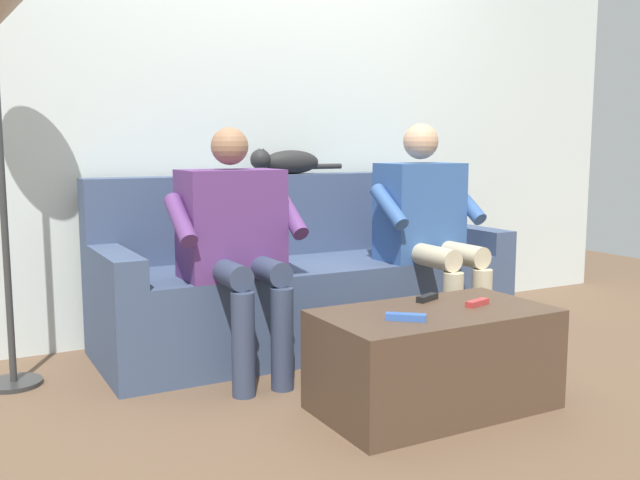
{
  "coord_description": "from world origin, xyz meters",
  "views": [
    {
      "loc": [
        1.71,
        3.17,
        1.05
      ],
      "look_at": [
        0.0,
        0.03,
        0.57
      ],
      "focal_mm": 39.72,
      "sensor_mm": 36.0,
      "label": 1
    }
  ],
  "objects_px": {
    "coffee_table": "(434,359)",
    "person_right_seated": "(236,234)",
    "cat_on_backrest": "(286,162)",
    "person_left_seated": "(427,221)",
    "remote_blue": "(406,317)",
    "couch": "(305,284)",
    "remote_red": "(477,303)",
    "remote_black": "(427,298)"
  },
  "relations": [
    {
      "from": "person_right_seated",
      "to": "cat_on_backrest",
      "type": "xyz_separation_m",
      "value": [
        -0.54,
        -0.58,
        0.31
      ]
    },
    {
      "from": "person_right_seated",
      "to": "person_left_seated",
      "type": "bearing_deg",
      "value": 178.95
    },
    {
      "from": "couch",
      "to": "remote_black",
      "type": "height_order",
      "value": "couch"
    },
    {
      "from": "remote_black",
      "to": "remote_blue",
      "type": "distance_m",
      "value": 0.36
    },
    {
      "from": "person_right_seated",
      "to": "remote_red",
      "type": "bearing_deg",
      "value": 132.31
    },
    {
      "from": "couch",
      "to": "person_left_seated",
      "type": "height_order",
      "value": "person_left_seated"
    },
    {
      "from": "couch",
      "to": "cat_on_backrest",
      "type": "distance_m",
      "value": 0.69
    },
    {
      "from": "coffee_table",
      "to": "remote_blue",
      "type": "xyz_separation_m",
      "value": [
        0.2,
        0.08,
        0.21
      ]
    },
    {
      "from": "person_left_seated",
      "to": "remote_red",
      "type": "bearing_deg",
      "value": 67.11
    },
    {
      "from": "person_left_seated",
      "to": "cat_on_backrest",
      "type": "bearing_deg",
      "value": -49.09
    },
    {
      "from": "couch",
      "to": "remote_red",
      "type": "relative_size",
      "value": 17.76
    },
    {
      "from": "couch",
      "to": "cat_on_backrest",
      "type": "xyz_separation_m",
      "value": [
        -0.01,
        -0.24,
        0.65
      ]
    },
    {
      "from": "coffee_table",
      "to": "cat_on_backrest",
      "type": "distance_m",
      "value": 1.56
    },
    {
      "from": "remote_red",
      "to": "remote_blue",
      "type": "height_order",
      "value": "remote_blue"
    },
    {
      "from": "person_left_seated",
      "to": "person_right_seated",
      "type": "height_order",
      "value": "person_left_seated"
    },
    {
      "from": "couch",
      "to": "coffee_table",
      "type": "bearing_deg",
      "value": 90.0
    },
    {
      "from": "remote_blue",
      "to": "remote_red",
      "type": "bearing_deg",
      "value": -131.31
    },
    {
      "from": "cat_on_backrest",
      "to": "remote_blue",
      "type": "bearing_deg",
      "value": 81.92
    },
    {
      "from": "coffee_table",
      "to": "remote_black",
      "type": "height_order",
      "value": "remote_black"
    },
    {
      "from": "remote_black",
      "to": "person_left_seated",
      "type": "bearing_deg",
      "value": 31.26
    },
    {
      "from": "couch",
      "to": "remote_blue",
      "type": "xyz_separation_m",
      "value": [
        0.2,
        1.2,
        0.11
      ]
    },
    {
      "from": "person_left_seated",
      "to": "remote_black",
      "type": "relative_size",
      "value": 9.33
    },
    {
      "from": "cat_on_backrest",
      "to": "remote_blue",
      "type": "distance_m",
      "value": 1.56
    },
    {
      "from": "person_left_seated",
      "to": "person_right_seated",
      "type": "relative_size",
      "value": 1.03
    },
    {
      "from": "remote_blue",
      "to": "person_left_seated",
      "type": "bearing_deg",
      "value": -90.96
    },
    {
      "from": "couch",
      "to": "remote_black",
      "type": "distance_m",
      "value": 0.98
    },
    {
      "from": "cat_on_backrest",
      "to": "remote_red",
      "type": "height_order",
      "value": "cat_on_backrest"
    },
    {
      "from": "coffee_table",
      "to": "couch",
      "type": "bearing_deg",
      "value": -90.0
    },
    {
      "from": "remote_red",
      "to": "remote_blue",
      "type": "bearing_deg",
      "value": -6.77
    },
    {
      "from": "couch",
      "to": "remote_blue",
      "type": "distance_m",
      "value": 1.23
    },
    {
      "from": "cat_on_backrest",
      "to": "remote_red",
      "type": "relative_size",
      "value": 4.55
    },
    {
      "from": "couch",
      "to": "person_right_seated",
      "type": "height_order",
      "value": "person_right_seated"
    },
    {
      "from": "cat_on_backrest",
      "to": "person_right_seated",
      "type": "bearing_deg",
      "value": 47.44
    },
    {
      "from": "remote_blue",
      "to": "remote_black",
      "type": "bearing_deg",
      "value": -99.93
    },
    {
      "from": "remote_black",
      "to": "couch",
      "type": "bearing_deg",
      "value": 72.31
    },
    {
      "from": "coffee_table",
      "to": "person_right_seated",
      "type": "bearing_deg",
      "value": -55.87
    },
    {
      "from": "remote_black",
      "to": "remote_red",
      "type": "bearing_deg",
      "value": -76.2
    },
    {
      "from": "coffee_table",
      "to": "person_left_seated",
      "type": "bearing_deg",
      "value": -124.81
    },
    {
      "from": "cat_on_backrest",
      "to": "remote_black",
      "type": "distance_m",
      "value": 1.33
    },
    {
      "from": "person_left_seated",
      "to": "remote_black",
      "type": "height_order",
      "value": "person_left_seated"
    },
    {
      "from": "person_left_seated",
      "to": "remote_red",
      "type": "relative_size",
      "value": 9.43
    },
    {
      "from": "couch",
      "to": "remote_red",
      "type": "bearing_deg",
      "value": 99.9
    }
  ]
}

